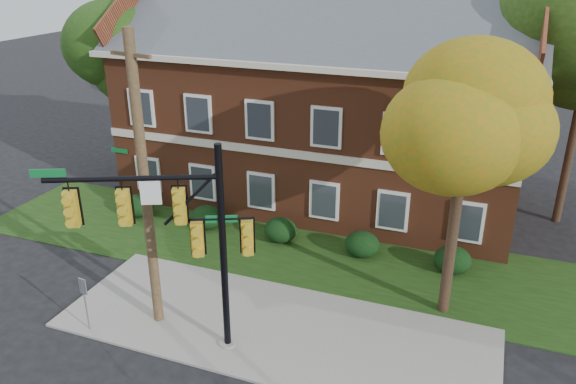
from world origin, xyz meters
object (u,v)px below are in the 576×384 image
(apartment_building, at_px, (321,98))
(hedge_far_left, at_px, (139,206))
(traffic_signal, at_px, (180,229))
(hedge_far_right, at_px, (452,260))
(tree_near_right, at_px, (475,123))
(hedge_left, at_px, (206,217))
(tree_left_rear, at_px, (128,52))
(utility_pole, at_px, (145,188))
(sign_post, at_px, (84,296))
(tree_far_rear, at_px, (389,0))
(hedge_center, at_px, (280,230))
(hedge_right, at_px, (362,244))

(apartment_building, bearing_deg, hedge_far_left, -143.11)
(apartment_building, xyz_separation_m, traffic_signal, (-0.08, -12.72, -0.90))
(hedge_far_right, relative_size, tree_near_right, 0.16)
(hedge_left, height_order, traffic_signal, traffic_signal)
(apartment_building, relative_size, tree_left_rear, 2.12)
(utility_pole, bearing_deg, tree_left_rear, 137.75)
(apartment_building, xyz_separation_m, hedge_left, (-3.50, -5.25, -4.46))
(hedge_far_right, height_order, sign_post, sign_post)
(utility_pole, bearing_deg, apartment_building, 92.80)
(hedge_left, bearing_deg, tree_far_rear, 69.71)
(hedge_center, height_order, sign_post, sign_post)
(hedge_center, height_order, tree_near_right, tree_near_right)
(hedge_center, bearing_deg, traffic_signal, -90.60)
(hedge_center, height_order, tree_far_rear, tree_far_rear)
(tree_left_rear, bearing_deg, sign_post, -62.58)
(traffic_signal, bearing_deg, tree_near_right, 8.24)
(hedge_center, bearing_deg, hedge_far_right, 0.00)
(hedge_right, bearing_deg, tree_near_right, -37.28)
(tree_far_rear, height_order, utility_pole, tree_far_rear)
(tree_near_right, bearing_deg, sign_post, -154.84)
(sign_post, bearing_deg, hedge_far_right, 44.57)
(hedge_far_right, height_order, tree_far_rear, tree_far_rear)
(hedge_far_right, distance_m, utility_pole, 11.73)
(hedge_center, distance_m, tree_left_rear, 12.23)
(hedge_far_left, bearing_deg, hedge_left, 0.00)
(hedge_right, bearing_deg, traffic_signal, -115.60)
(hedge_right, relative_size, tree_left_rear, 0.16)
(hedge_far_left, distance_m, hedge_left, 3.50)
(apartment_building, distance_m, hedge_far_right, 9.82)
(hedge_left, distance_m, sign_post, 7.91)
(traffic_signal, bearing_deg, hedge_center, 65.25)
(tree_near_right, distance_m, utility_pole, 9.89)
(hedge_far_right, bearing_deg, apartment_building, 143.11)
(apartment_building, xyz_separation_m, hedge_center, (0.00, -5.25, -4.46))
(hedge_far_left, xyz_separation_m, tree_left_rear, (-2.73, 4.14, 6.16))
(hedge_far_left, bearing_deg, utility_pole, -51.36)
(hedge_far_right, bearing_deg, tree_near_right, -85.48)
(hedge_far_left, xyz_separation_m, hedge_right, (10.50, 0.00, 0.00))
(hedge_far_left, height_order, sign_post, sign_post)
(hedge_far_left, distance_m, tree_far_rear, 17.61)
(hedge_right, relative_size, tree_near_right, 0.16)
(tree_near_right, height_order, sign_post, tree_near_right)
(hedge_center, relative_size, tree_far_rear, 0.12)
(tree_near_right, bearing_deg, hedge_right, 142.72)
(tree_near_right, relative_size, tree_far_rear, 0.74)
(hedge_far_left, relative_size, utility_pole, 0.15)
(traffic_signal, bearing_deg, hedge_far_right, 22.38)
(hedge_far_left, bearing_deg, apartment_building, 36.89)
(utility_pole, bearing_deg, tree_far_rear, 92.21)
(apartment_building, bearing_deg, hedge_right, -56.33)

